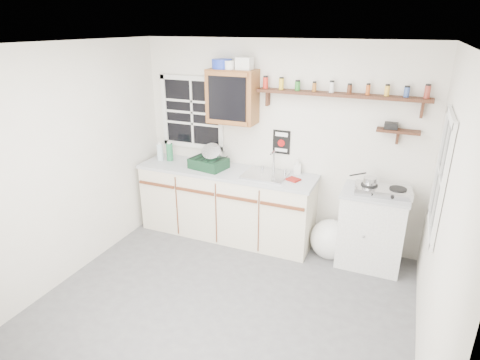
# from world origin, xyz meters

# --- Properties ---
(room) EXTENTS (3.64, 3.24, 2.54)m
(room) POSITION_xyz_m (0.00, 0.00, 1.25)
(room) COLOR #4D4D4F
(room) RESTS_ON ground
(main_cabinet) EXTENTS (2.31, 0.63, 0.92)m
(main_cabinet) POSITION_xyz_m (-0.58, 1.30, 0.46)
(main_cabinet) COLOR beige
(main_cabinet) RESTS_ON floor
(right_cabinet) EXTENTS (0.73, 0.57, 0.91)m
(right_cabinet) POSITION_xyz_m (1.25, 1.32, 0.46)
(right_cabinet) COLOR #B9B8B2
(right_cabinet) RESTS_ON floor
(sink) EXTENTS (0.52, 0.44, 0.29)m
(sink) POSITION_xyz_m (-0.05, 1.30, 0.93)
(sink) COLOR #B4B4B9
(sink) RESTS_ON main_cabinet
(upper_cabinet) EXTENTS (0.60, 0.32, 0.65)m
(upper_cabinet) POSITION_xyz_m (-0.55, 1.44, 1.82)
(upper_cabinet) COLOR brown
(upper_cabinet) RESTS_ON wall_back
(upper_cabinet_clutter) EXTENTS (0.50, 0.24, 0.14)m
(upper_cabinet_clutter) POSITION_xyz_m (-0.58, 1.44, 2.21)
(upper_cabinet_clutter) COLOR #1B33B0
(upper_cabinet_clutter) RESTS_ON upper_cabinet
(spice_shelf) EXTENTS (1.91, 0.18, 0.35)m
(spice_shelf) POSITION_xyz_m (0.72, 1.51, 1.93)
(spice_shelf) COLOR black
(spice_shelf) RESTS_ON wall_back
(secondary_shelf) EXTENTS (0.45, 0.16, 0.24)m
(secondary_shelf) POSITION_xyz_m (1.36, 1.52, 1.58)
(secondary_shelf) COLOR black
(secondary_shelf) RESTS_ON wall_back
(warning_sign) EXTENTS (0.22, 0.02, 0.30)m
(warning_sign) POSITION_xyz_m (0.05, 1.59, 1.28)
(warning_sign) COLOR black
(warning_sign) RESTS_ON wall_back
(window_back) EXTENTS (0.93, 0.03, 0.98)m
(window_back) POSITION_xyz_m (-1.20, 1.59, 1.55)
(window_back) COLOR black
(window_back) RESTS_ON wall_back
(window_right) EXTENTS (0.03, 0.78, 1.08)m
(window_right) POSITION_xyz_m (1.79, 0.55, 1.45)
(window_right) COLOR black
(window_right) RESTS_ON wall_back
(water_bottles) EXTENTS (0.21, 0.13, 0.27)m
(water_bottles) POSITION_xyz_m (-1.50, 1.33, 1.04)
(water_bottles) COLOR silver
(water_bottles) RESTS_ON main_cabinet
(dish_rack) EXTENTS (0.49, 0.40, 0.33)m
(dish_rack) POSITION_xyz_m (-0.80, 1.28, 1.03)
(dish_rack) COLOR black
(dish_rack) RESTS_ON main_cabinet
(soap_bottle) EXTENTS (0.11, 0.11, 0.19)m
(soap_bottle) POSITION_xyz_m (0.28, 1.52, 1.02)
(soap_bottle) COLOR white
(soap_bottle) RESTS_ON main_cabinet
(rag) EXTENTS (0.18, 0.17, 0.02)m
(rag) POSITION_xyz_m (0.31, 1.28, 0.93)
(rag) COLOR maroon
(rag) RESTS_ON main_cabinet
(hotplate) EXTENTS (0.62, 0.37, 0.09)m
(hotplate) POSITION_xyz_m (1.32, 1.31, 0.95)
(hotplate) COLOR #B4B4B9
(hotplate) RESTS_ON right_cabinet
(saucepan) EXTENTS (0.32, 0.26, 0.16)m
(saucepan) POSITION_xyz_m (1.16, 1.31, 1.03)
(saucepan) COLOR #B4B4B9
(saucepan) RESTS_ON hotplate
(trash_bag) EXTENTS (0.45, 0.41, 0.51)m
(trash_bag) POSITION_xyz_m (0.80, 1.31, 0.22)
(trash_bag) COLOR silver
(trash_bag) RESTS_ON floor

